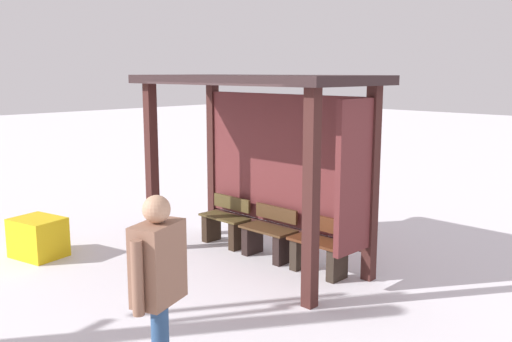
{
  "coord_description": "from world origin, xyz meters",
  "views": [
    {
      "loc": [
        5.29,
        -5.33,
        2.63
      ],
      "look_at": [
        0.11,
        -0.05,
        1.33
      ],
      "focal_mm": 39.47,
      "sensor_mm": 36.0,
      "label": 1
    }
  ],
  "objects_px": {
    "bench_right_inside": "(319,250)",
    "grit_bin": "(38,237)",
    "bench_left_inside": "(225,225)",
    "bench_center_inside": "(269,237)",
    "person_walking": "(159,281)",
    "bus_shelter": "(269,127)"
  },
  "relations": [
    {
      "from": "bench_right_inside",
      "to": "person_walking",
      "type": "xyz_separation_m",
      "value": [
        0.85,
        -3.16,
        0.68
      ]
    },
    {
      "from": "bench_left_inside",
      "to": "bench_center_inside",
      "type": "bearing_deg",
      "value": 0.04
    },
    {
      "from": "bus_shelter",
      "to": "bench_center_inside",
      "type": "bearing_deg",
      "value": 132.45
    },
    {
      "from": "bus_shelter",
      "to": "bench_right_inside",
      "type": "bearing_deg",
      "value": 8.07
    },
    {
      "from": "bench_center_inside",
      "to": "bench_right_inside",
      "type": "xyz_separation_m",
      "value": [
        0.91,
        -0.0,
        0.01
      ]
    },
    {
      "from": "bench_left_inside",
      "to": "bench_right_inside",
      "type": "relative_size",
      "value": 1.0
    },
    {
      "from": "grit_bin",
      "to": "bus_shelter",
      "type": "bearing_deg",
      "value": 40.77
    },
    {
      "from": "bench_left_inside",
      "to": "person_walking",
      "type": "height_order",
      "value": "person_walking"
    },
    {
      "from": "bench_center_inside",
      "to": "bus_shelter",
      "type": "bearing_deg",
      "value": -47.55
    },
    {
      "from": "person_walking",
      "to": "bench_center_inside",
      "type": "bearing_deg",
      "value": 119.14
    },
    {
      "from": "bench_right_inside",
      "to": "person_walking",
      "type": "bearing_deg",
      "value": -74.96
    },
    {
      "from": "bench_center_inside",
      "to": "grit_bin",
      "type": "distance_m",
      "value": 3.32
    },
    {
      "from": "bus_shelter",
      "to": "bench_left_inside",
      "type": "xyz_separation_m",
      "value": [
        -1.02,
        0.12,
        -1.58
      ]
    },
    {
      "from": "bench_right_inside",
      "to": "grit_bin",
      "type": "bearing_deg",
      "value": -145.51
    },
    {
      "from": "bench_center_inside",
      "to": "person_walking",
      "type": "distance_m",
      "value": 3.69
    },
    {
      "from": "bus_shelter",
      "to": "bench_right_inside",
      "type": "xyz_separation_m",
      "value": [
        0.81,
        0.11,
        -1.57
      ]
    },
    {
      "from": "bus_shelter",
      "to": "bench_center_inside",
      "type": "height_order",
      "value": "bus_shelter"
    },
    {
      "from": "bus_shelter",
      "to": "person_walking",
      "type": "distance_m",
      "value": 3.58
    },
    {
      "from": "bench_center_inside",
      "to": "bench_left_inside",
      "type": "bearing_deg",
      "value": -179.96
    },
    {
      "from": "bench_right_inside",
      "to": "grit_bin",
      "type": "xyz_separation_m",
      "value": [
        -3.32,
        -2.28,
        -0.03
      ]
    },
    {
      "from": "grit_bin",
      "to": "person_walking",
      "type": "bearing_deg",
      "value": -11.9
    },
    {
      "from": "bench_right_inside",
      "to": "bus_shelter",
      "type": "bearing_deg",
      "value": -171.93
    }
  ]
}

